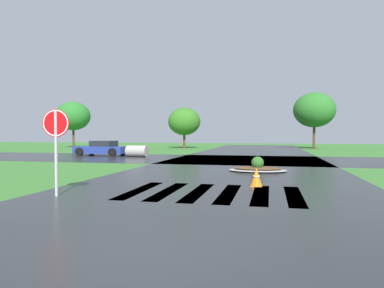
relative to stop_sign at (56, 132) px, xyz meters
name	(u,v)px	position (x,y,z in m)	size (l,w,h in m)	color
ground_plane	(142,269)	(4.08, -4.22, -1.81)	(120.00, 120.00, 0.10)	#38722D
asphalt_roadway	(230,176)	(4.08, 5.78, -1.76)	(9.99, 80.00, 0.01)	#232628
asphalt_cross_road	(245,160)	(4.08, 14.83, -1.76)	(90.00, 8.99, 0.01)	#232628
crosswalk_stripes	(213,193)	(4.08, 1.49, -1.76)	(4.95, 3.40, 0.01)	white
stop_sign	(56,132)	(0.00, 0.00, 0.00)	(0.76, 0.14, 2.37)	#B2B5BA
median_island	(258,168)	(5.12, 7.68, -1.61)	(2.61, 1.73, 0.68)	#9E9B93
car_silver_hatch	(102,149)	(-7.35, 16.99, -1.21)	(4.18, 2.13, 1.17)	navy
drainage_pipe_stack	(137,151)	(-4.03, 16.09, -1.34)	(1.61, 0.96, 0.85)	#9E9B93
traffic_cone	(256,177)	(5.24, 3.04, -1.47)	(0.39, 0.39, 0.61)	orange
background_treeline	(226,115)	(0.64, 31.89, 2.19)	(47.86, 6.51, 6.36)	#4C3823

